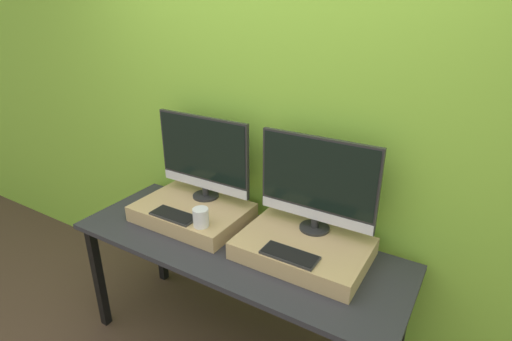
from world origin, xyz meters
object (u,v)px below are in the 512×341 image
Objects in this scene: mug at (201,217)px; monitor_right at (317,182)px; monitor_left at (203,155)px; keyboard_left at (174,215)px; keyboard_right at (290,255)px.

monitor_right reaches higher than mug.
keyboard_left is at bearing -90.00° from monitor_left.
keyboard_left is 0.73m from keyboard_right.
monitor_left reaches higher than keyboard_left.
keyboard_left is at bearing 180.00° from mug.
monitor_left is 2.28× the size of keyboard_right.
keyboard_right is (0.54, 0.00, -0.04)m from mug.
monitor_left is 0.73m from monitor_right.
monitor_left is 0.83m from keyboard_right.
keyboard_right is at bearing 0.00° from mug.
monitor_right is at bearing 28.39° from mug.
monitor_right is (0.73, 0.00, 0.00)m from monitor_left.
keyboard_left is (0.00, -0.29, -0.27)m from monitor_left.
monitor_right is (0.73, 0.29, 0.27)m from keyboard_left.
keyboard_right is (0.73, 0.00, 0.00)m from keyboard_left.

